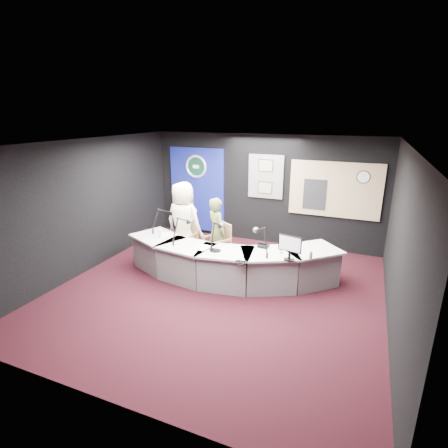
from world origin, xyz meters
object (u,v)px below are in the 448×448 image
at_px(person_man, 184,222).
at_px(person_woman, 217,232).
at_px(armchair_left, 184,238).
at_px(armchair_right, 217,242).
at_px(broadcast_desk, 226,262).

distance_m(person_man, person_woman, 0.83).
xyz_separation_m(armchair_left, armchair_right, (0.82, 0.02, 0.02)).
relative_size(broadcast_desk, person_woman, 2.89).
xyz_separation_m(armchair_right, person_man, (-0.82, -0.02, 0.38)).
bearing_deg(armchair_left, person_woman, 9.70).
bearing_deg(person_woman, person_man, 39.24).
height_order(broadcast_desk, person_woman, person_woman).
distance_m(armchair_left, person_woman, 0.86).
height_order(armchair_right, person_man, person_man).
bearing_deg(person_woman, armchair_left, 39.24).
relative_size(armchair_left, person_woman, 0.67).
relative_size(person_man, person_woman, 1.18).
distance_m(armchair_left, armchair_right, 0.82).
bearing_deg(person_woman, armchair_right, -0.00).
relative_size(armchair_right, person_woman, 0.69).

